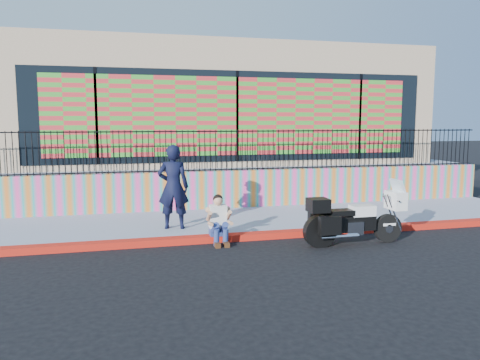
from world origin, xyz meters
name	(u,v)px	position (x,y,z in m)	size (l,w,h in m)	color
ground	(279,238)	(0.00, 0.00, 0.00)	(90.00, 90.00, 0.00)	black
red_curb	(279,234)	(0.00, 0.00, 0.07)	(16.00, 0.30, 0.15)	#B80D10
sidewalk	(259,220)	(0.00, 1.65, 0.07)	(16.00, 3.00, 0.15)	gray
mural_wall	(244,189)	(0.00, 3.25, 0.70)	(16.00, 0.20, 1.10)	#FF439A
metal_fence	(244,150)	(0.00, 3.25, 1.85)	(15.80, 0.04, 1.20)	black
elevated_platform	(213,173)	(0.00, 8.35, 0.62)	(16.00, 10.00, 1.25)	gray
storefront_building	(213,107)	(0.00, 8.13, 3.25)	(14.00, 8.06, 4.00)	tan
police_motorcycle	(353,218)	(1.37, -0.98, 0.59)	(2.28, 0.75, 1.42)	black
police_officer	(173,187)	(-2.35, 0.91, 1.15)	(0.73, 0.48, 2.01)	black
seated_man	(219,224)	(-1.46, -0.21, 0.45)	(0.54, 0.71, 1.06)	navy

